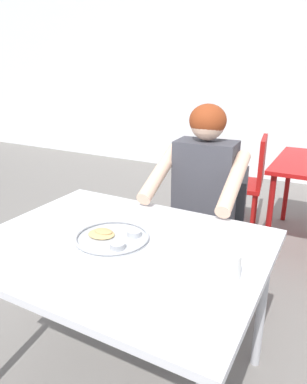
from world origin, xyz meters
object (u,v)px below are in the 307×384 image
table_foreground (120,258)px  drinking_cup (230,265)px  chair_red_left (247,178)px  chair_foreground (209,219)px  diner_foreground (200,195)px  thali_tray (112,237)px

table_foreground → drinking_cup: size_ratio=12.32×
drinking_cup → chair_red_left: (-0.42, 1.96, -0.29)m
chair_foreground → diner_foreground: bearing=-87.1°
thali_tray → chair_red_left: bearing=87.1°
chair_red_left → table_foreground: bearing=-91.5°
chair_foreground → chair_red_left: bearing=90.9°
drinking_cup → chair_red_left: chair_red_left is taller
table_foreground → thali_tray: thali_tray is taller
table_foreground → thali_tray: (-0.05, 0.02, 0.08)m
diner_foreground → chair_red_left: 1.25m
drinking_cup → diner_foreground: bearing=118.4°
table_foreground → drinking_cup: bearing=-4.0°
drinking_cup → chair_red_left: size_ratio=0.11×
chair_foreground → chair_red_left: 1.01m
chair_red_left → diner_foreground: bearing=-88.7°
table_foreground → diner_foreground: 0.70m
chair_foreground → chair_red_left: size_ratio=0.98×
table_foreground → chair_foreground: chair_foreground is taller
chair_foreground → diner_foreground: (0.01, -0.22, 0.24)m
thali_tray → diner_foreground: bearing=79.8°
thali_tray → diner_foreground: size_ratio=0.26×
chair_foreground → diner_foreground: size_ratio=0.68×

